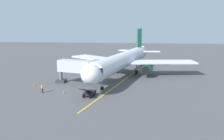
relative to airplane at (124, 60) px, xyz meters
name	(u,v)px	position (x,y,z in m)	size (l,w,h in m)	color
ground_plane	(121,77)	(0.60, 1.13, -4.00)	(220.00, 220.00, 0.00)	#4C4C4F
apron_lead_in_line	(122,82)	(0.07, 6.27, -4.00)	(0.24, 40.00, 0.01)	yellow
airplane	(124,60)	(0.00, 0.00, 0.00)	(33.73, 39.83, 11.50)	silver
jet_bridge	(83,67)	(7.98, 9.61, -0.24)	(11.47, 5.37, 5.40)	#B7B7BC
ground_crew_marshaller	(42,88)	(14.22, 16.48, -3.12)	(0.47, 0.45, 1.71)	#23232D
ground_crew_wing_walker	(120,67)	(1.53, -7.89, -3.12)	(0.45, 0.47, 1.71)	#23232D
baggage_cart_near_nose	(90,64)	(11.40, -12.73, -3.35)	(1.91, 2.79, 1.27)	yellow
belt_loader_portside	(89,93)	(5.02, 17.78, -3.29)	(2.26, 4.73, 2.32)	black
safety_cone_nose_left	(34,84)	(18.14, 11.59, -3.73)	(0.32, 0.32, 0.55)	#F2590F
safety_cone_nose_right	(64,92)	(10.17, 16.18, -3.73)	(0.32, 0.32, 0.55)	#F2590F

